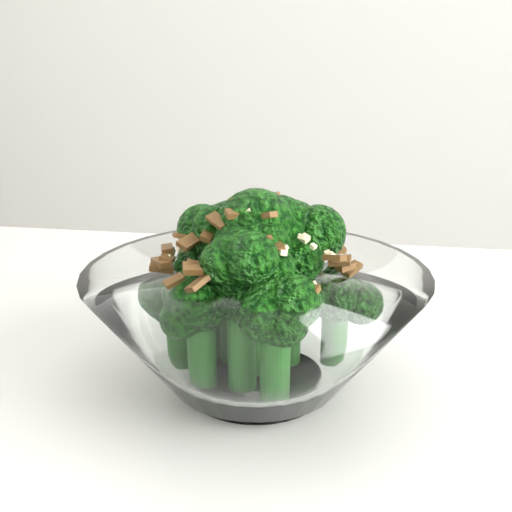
% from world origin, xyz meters
% --- Properties ---
extents(broccoli_dish, '(0.22, 0.22, 0.13)m').
position_xyz_m(broccoli_dish, '(0.17, 0.22, 0.80)').
color(broccoli_dish, white).
rests_on(broccoli_dish, table).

